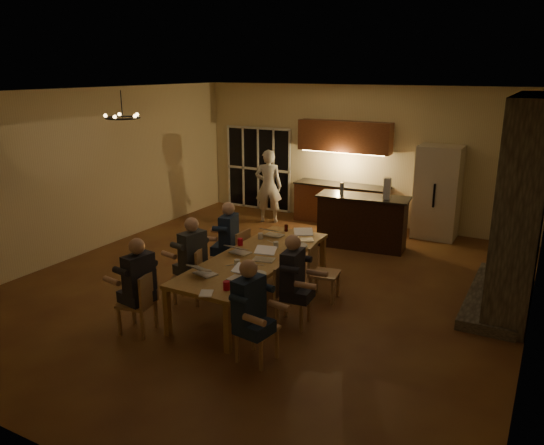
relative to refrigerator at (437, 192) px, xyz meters
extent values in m
plane|color=brown|center=(-1.90, -4.15, -1.00)|extent=(9.00, 9.00, 0.00)
cube|color=beige|center=(-1.90, 0.37, 0.60)|extent=(8.00, 0.04, 3.20)
cube|color=beige|center=(-5.92, -4.15, 0.60)|extent=(0.04, 9.00, 3.20)
cube|color=beige|center=(2.12, -4.15, 0.60)|extent=(0.04, 9.00, 3.20)
cube|color=white|center=(-1.90, -4.15, 2.22)|extent=(8.00, 9.00, 0.04)
cube|color=black|center=(-4.60, 0.32, 0.05)|extent=(1.86, 0.08, 2.10)
cube|color=#6B6454|center=(1.80, -2.95, 0.60)|extent=(0.58, 2.50, 3.20)
cube|color=beige|center=(0.00, 0.00, 0.00)|extent=(0.90, 0.68, 2.00)
cube|color=#B08A46|center=(-1.76, -4.75, -0.62)|extent=(1.10, 3.20, 0.75)
cube|color=black|center=(-1.17, -1.41, -0.46)|extent=(1.89, 0.87, 1.08)
imported|color=silver|center=(-3.76, -0.67, -0.13)|extent=(0.74, 0.62, 1.74)
torus|color=black|center=(-4.34, -4.68, 1.75)|extent=(0.58, 0.58, 0.03)
cylinder|color=silver|center=(-1.77, -5.23, -0.20)|extent=(0.09, 0.09, 0.10)
cylinder|color=silver|center=(-1.67, -4.22, -0.20)|extent=(0.08, 0.08, 0.10)
cylinder|color=silver|center=(-2.12, -3.94, -0.20)|extent=(0.09, 0.09, 0.10)
cylinder|color=#B20B1F|center=(-1.43, -6.04, -0.19)|extent=(0.09, 0.09, 0.12)
cylinder|color=#B20B1F|center=(-2.23, -4.40, -0.19)|extent=(0.09, 0.09, 0.12)
cylinder|color=#B2B2B7|center=(-1.65, -5.41, -0.19)|extent=(0.06, 0.06, 0.12)
cylinder|color=#3F0F0C|center=(-1.93, -3.34, -0.19)|extent=(0.06, 0.06, 0.12)
cylinder|color=silver|center=(-1.35, -5.38, -0.24)|extent=(0.26, 0.26, 0.02)
cylinder|color=silver|center=(-2.05, -5.68, -0.24)|extent=(0.23, 0.23, 0.02)
cylinder|color=silver|center=(-1.37, -3.97, -0.24)|extent=(0.28, 0.28, 0.02)
cube|color=white|center=(-1.59, -6.27, -0.24)|extent=(0.25, 0.28, 0.01)
cylinder|color=#99999E|center=(-1.61, -1.48, 0.20)|extent=(0.08, 0.08, 0.24)
cube|color=silver|center=(-0.69, -1.44, 0.29)|extent=(0.15, 0.15, 0.41)
camera|label=1|loc=(2.16, -11.40, 2.54)|focal=35.00mm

